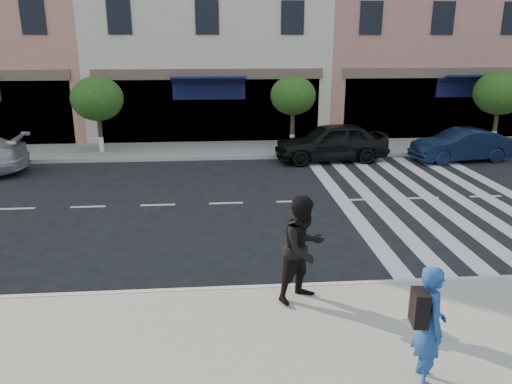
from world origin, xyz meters
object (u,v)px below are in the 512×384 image
object	(u,v)px
walker	(303,249)
car_far_right	(461,145)
photographer	(430,325)
car_far_mid	(331,142)

from	to	relation	value
walker	car_far_right	bearing A→B (deg)	17.57
photographer	car_far_right	bearing A→B (deg)	-20.89
walker	car_far_mid	xyz separation A→B (m)	(3.04, 11.00, -0.38)
photographer	car_far_right	xyz separation A→B (m)	(6.84, 12.91, -0.37)
walker	car_far_right	distance (m)	13.33
walker	car_far_mid	distance (m)	11.42
photographer	walker	distance (m)	2.71
photographer	car_far_mid	bearing A→B (deg)	-0.37
car_far_right	walker	bearing A→B (deg)	-44.13
car_far_mid	car_far_right	size ratio (longest dim) A/B	1.15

